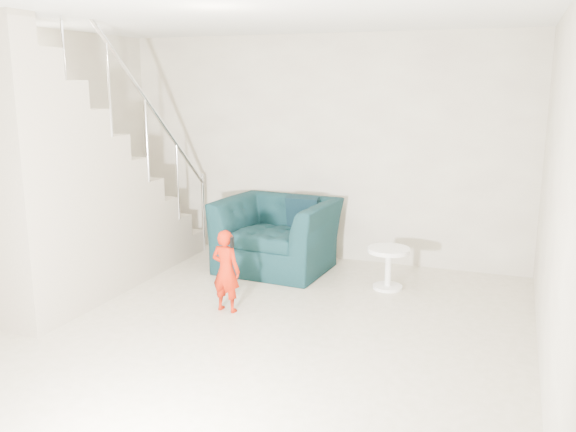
% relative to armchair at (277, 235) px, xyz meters
% --- Properties ---
extents(floor, '(5.50, 5.50, 0.00)m').
position_rel_armchair_xyz_m(floor, '(0.32, -2.08, -0.41)').
color(floor, tan).
rests_on(floor, ground).
extents(ceiling, '(5.50, 5.50, 0.00)m').
position_rel_armchair_xyz_m(ceiling, '(0.32, -2.08, 2.29)').
color(ceiling, silver).
rests_on(ceiling, back_wall).
extents(back_wall, '(5.00, 0.00, 5.00)m').
position_rel_armchair_xyz_m(back_wall, '(0.32, 0.67, 0.94)').
color(back_wall, '#A19483').
rests_on(back_wall, floor).
extents(right_wall, '(0.00, 5.50, 5.50)m').
position_rel_armchair_xyz_m(right_wall, '(2.82, -2.08, 0.94)').
color(right_wall, '#A19483').
rests_on(right_wall, floor).
extents(armchair, '(1.33, 1.19, 0.82)m').
position_rel_armchair_xyz_m(armchair, '(0.00, 0.00, 0.00)').
color(armchair, black).
rests_on(armchair, floor).
extents(toddler, '(0.31, 0.22, 0.80)m').
position_rel_armchair_xyz_m(toddler, '(0.04, -1.42, -0.01)').
color(toddler, '#9A1104').
rests_on(toddler, floor).
extents(side_table, '(0.45, 0.45, 0.45)m').
position_rel_armchair_xyz_m(side_table, '(1.36, -0.25, -0.11)').
color(side_table, white).
rests_on(side_table, floor).
extents(staircase, '(1.02, 3.03, 3.62)m').
position_rel_armchair_xyz_m(staircase, '(-1.68, -1.53, 0.54)').
color(staircase, '#ADA089').
rests_on(staircase, floor).
extents(cushion, '(0.39, 0.19, 0.39)m').
position_rel_armchair_xyz_m(cushion, '(0.24, 0.24, 0.24)').
color(cushion, black).
rests_on(cushion, armchair).
extents(throw, '(0.05, 0.53, 0.60)m').
position_rel_armchair_xyz_m(throw, '(-0.58, -0.07, 0.11)').
color(throw, black).
rests_on(throw, armchair).
extents(phone, '(0.02, 0.05, 0.10)m').
position_rel_armchair_xyz_m(phone, '(0.13, -1.46, 0.28)').
color(phone, black).
rests_on(phone, toddler).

